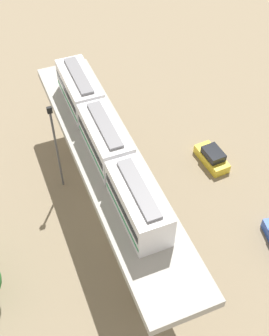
{
  "coord_description": "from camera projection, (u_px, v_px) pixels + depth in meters",
  "views": [
    {
      "loc": [
        7.19,
        23.38,
        32.68
      ],
      "look_at": [
        -2.5,
        -0.63,
        4.35
      ],
      "focal_mm": 45.98,
      "sensor_mm": 36.0,
      "label": 1
    }
  ],
  "objects": [
    {
      "name": "parked_car_yellow",
      "position": [
        212.0,
        157.0,
        44.28
      ],
      "size": [
        2.08,
        4.31,
        1.76
      ],
      "rotation": [
        0.0,
        0.0,
        0.07
      ],
      "color": "yellow",
      "rests_on": "ground"
    },
    {
      "name": "viaduct",
      "position": [
        110.0,
        172.0,
        36.49
      ],
      "size": [
        5.2,
        28.85,
        7.26
      ],
      "color": "#A8A59E",
      "rests_on": "ground"
    },
    {
      "name": "ground_plane",
      "position": [
        112.0,
        211.0,
        40.57
      ],
      "size": [
        120.0,
        120.0,
        0.0
      ],
      "primitive_type": "plane",
      "color": "#84755B"
    },
    {
      "name": "signal_post",
      "position": [
        56.0,
        145.0,
        38.78
      ],
      "size": [
        0.44,
        0.28,
        9.86
      ],
      "color": "#4C4C51",
      "rests_on": "ground"
    },
    {
      "name": "train",
      "position": [
        106.0,
        139.0,
        34.48
      ],
      "size": [
        2.64,
        20.5,
        3.24
      ],
      "color": "white",
      "rests_on": "viaduct"
    }
  ]
}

